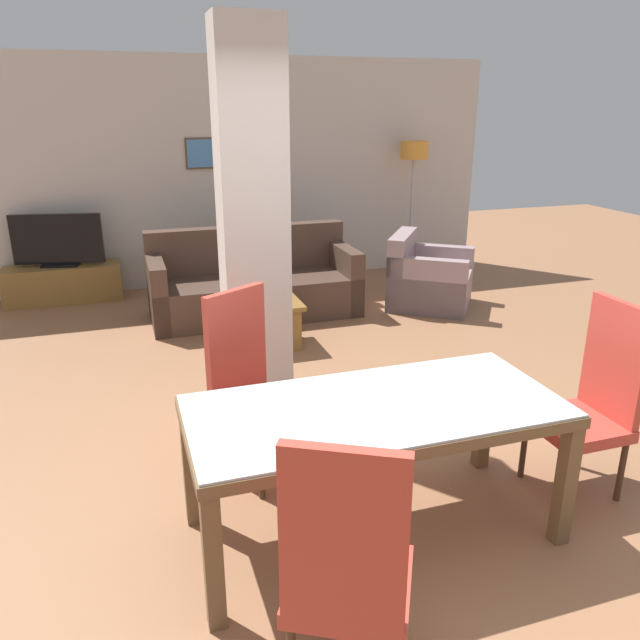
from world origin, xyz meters
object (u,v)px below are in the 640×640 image
(tv_screen, at_px, (58,241))
(floor_lamp, at_px, (414,163))
(dining_chair_far_left, at_px, (250,382))
(coffee_table, at_px, (270,322))
(tv_stand, at_px, (64,284))
(armchair, at_px, (427,281))
(sofa, at_px, (254,287))
(dining_table, at_px, (375,431))
(dining_chair_near_left, at_px, (347,568))
(bottle, at_px, (257,289))
(dining_chair_head_right, at_px, (594,397))

(tv_screen, distance_m, floor_lamp, 4.39)
(dining_chair_far_left, bearing_deg, coffee_table, -137.21)
(coffee_table, relative_size, tv_stand, 0.44)
(armchair, relative_size, tv_screen, 1.20)
(sofa, distance_m, coffee_table, 0.96)
(dining_chair_far_left, distance_m, sofa, 3.04)
(dining_table, xyz_separation_m, tv_screen, (-1.79, 4.89, 0.10))
(dining_chair_far_left, height_order, floor_lamp, floor_lamp)
(coffee_table, bearing_deg, sofa, 86.67)
(dining_chair_near_left, relative_size, bottle, 4.99)
(dining_chair_head_right, height_order, bottle, dining_chair_head_right)
(sofa, bearing_deg, armchair, 170.56)
(sofa, xyz_separation_m, coffee_table, (-0.06, -0.95, -0.08))
(dining_table, bearing_deg, coffee_table, 87.21)
(tv_stand, height_order, tv_screen, tv_screen)
(tv_stand, relative_size, floor_lamp, 0.74)
(tv_stand, distance_m, floor_lamp, 4.50)
(dining_table, height_order, dining_chair_near_left, dining_chair_near_left)
(dining_chair_near_left, distance_m, tv_screen, 5.89)
(dining_chair_far_left, bearing_deg, tv_stand, -102.45)
(sofa, relative_size, tv_screen, 2.23)
(dining_chair_near_left, relative_size, sofa, 0.52)
(dining_chair_near_left, bearing_deg, dining_chair_head_right, 53.94)
(dining_chair_near_left, bearing_deg, dining_table, 90.00)
(dining_chair_head_right, height_order, tv_screen, dining_chair_head_right)
(tv_screen, bearing_deg, bottle, 144.10)
(floor_lamp, bearing_deg, dining_table, -117.82)
(sofa, bearing_deg, tv_stand, -29.57)
(dining_chair_near_left, xyz_separation_m, armchair, (2.57, 4.30, -0.30))
(coffee_table, height_order, tv_stand, coffee_table)
(dining_chair_near_left, height_order, tv_stand, dining_chair_near_left)
(dining_table, xyz_separation_m, bottle, (0.05, 2.94, -0.08))
(dining_table, height_order, bottle, dining_table)
(dining_table, height_order, floor_lamp, floor_lamp)
(bottle, distance_m, floor_lamp, 3.26)
(dining_table, distance_m, dining_chair_head_right, 1.35)
(sofa, relative_size, bottle, 9.51)
(tv_screen, bearing_deg, floor_lamp, -170.06)
(tv_stand, relative_size, tv_screen, 1.30)
(sofa, height_order, tv_stand, sofa)
(dining_chair_near_left, relative_size, tv_screen, 1.17)
(coffee_table, height_order, tv_screen, tv_screen)
(armchair, xyz_separation_m, bottle, (-2.05, -0.51, 0.24))
(dining_chair_head_right, xyz_separation_m, tv_screen, (-3.14, 4.89, 0.12))
(bottle, xyz_separation_m, tv_screen, (-1.84, 1.95, 0.19))
(floor_lamp, bearing_deg, dining_chair_head_right, -103.88)
(dining_chair_near_left, bearing_deg, tv_stand, 131.69)
(dining_chair_near_left, xyz_separation_m, sofa, (0.66, 4.62, -0.28))
(sofa, height_order, tv_screen, tv_screen)
(coffee_table, distance_m, floor_lamp, 3.37)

